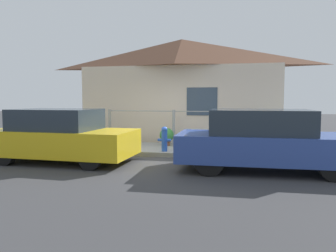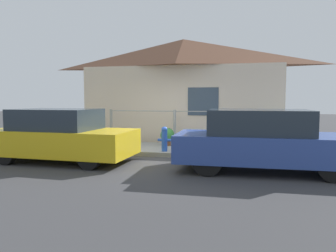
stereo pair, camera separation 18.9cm
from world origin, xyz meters
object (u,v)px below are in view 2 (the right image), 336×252
at_px(fire_hydrant, 164,138).
at_px(potted_plant_by_fence, 117,136).
at_px(potted_plant_corner, 271,136).
at_px(car_left, 61,136).
at_px(potted_plant_near_hydrant, 167,136).
at_px(car_right, 264,141).

height_order(fire_hydrant, potted_plant_by_fence, fire_hydrant).
bearing_deg(potted_plant_corner, fire_hydrant, -153.79).
xyz_separation_m(car_left, potted_plant_by_fence, (0.57, 2.61, -0.26)).
bearing_deg(car_left, potted_plant_corner, 30.34).
xyz_separation_m(potted_plant_near_hydrant, potted_plant_by_fence, (-1.76, -0.11, -0.03)).
relative_size(fire_hydrant, potted_plant_corner, 1.11).
relative_size(car_left, car_right, 0.94).
distance_m(car_right, potted_plant_corner, 3.16).
xyz_separation_m(car_right, fire_hydrant, (-2.79, 1.55, -0.21)).
relative_size(fire_hydrant, potted_plant_by_fence, 1.42).
bearing_deg(car_left, fire_hydrant, 33.30).
bearing_deg(car_left, potted_plant_near_hydrant, 51.03).
bearing_deg(potted_plant_near_hydrant, fire_hydrant, -81.00).
bearing_deg(potted_plant_by_fence, car_left, -102.43).
bearing_deg(fire_hydrant, potted_plant_by_fence, 151.57).
bearing_deg(potted_plant_corner, potted_plant_by_fence, -174.24).
bearing_deg(potted_plant_by_fence, potted_plant_near_hydrant, 3.73).
relative_size(car_right, potted_plant_near_hydrant, 7.06).
bearing_deg(potted_plant_near_hydrant, potted_plant_corner, 6.81).
xyz_separation_m(car_right, potted_plant_by_fence, (-4.74, 2.61, -0.29)).
height_order(fire_hydrant, potted_plant_near_hydrant, fire_hydrant).
bearing_deg(car_right, car_left, 178.98).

